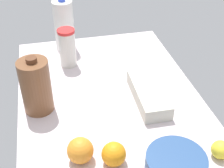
{
  "coord_description": "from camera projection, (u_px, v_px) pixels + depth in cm",
  "views": [
    {
      "loc": [
        -97.16,
        22.23,
        85.53
      ],
      "look_at": [
        0.0,
        0.0,
        13.0
      ],
      "focal_mm": 50.0,
      "sensor_mm": 36.0,
      "label": 1
    }
  ],
  "objects": [
    {
      "name": "orange_by_jug",
      "position": [
        80.0,
        150.0,
        1.03
      ],
      "size": [
        8.94,
        8.94,
        8.94
      ],
      "primitive_type": "sphere",
      "color": "orange",
      "rests_on": "countertop"
    },
    {
      "name": "egg_carton",
      "position": [
        148.0,
        94.0,
        1.29
      ],
      "size": [
        29.38,
        12.14,
        6.09
      ],
      "primitive_type": "cube",
      "rotation": [
        0.0,
        0.0,
        -0.03
      ],
      "color": "beige",
      "rests_on": "countertop"
    },
    {
      "name": "chocolate_milk_jug",
      "position": [
        36.0,
        86.0,
        1.2
      ],
      "size": [
        11.77,
        11.77,
        23.98
      ],
      "color": "brown",
      "rests_on": "countertop"
    },
    {
      "name": "lemon_beside_bowl",
      "position": [
        221.0,
        150.0,
        1.04
      ],
      "size": [
        6.4,
        6.4,
        6.4
      ],
      "primitive_type": "sphere",
      "color": "yellow",
      "rests_on": "countertop"
    },
    {
      "name": "milk_jug",
      "position": [
        64.0,
        25.0,
        1.59
      ],
      "size": [
        10.21,
        10.21,
        27.78
      ],
      "color": "white",
      "rests_on": "countertop"
    },
    {
      "name": "orange_near_front",
      "position": [
        114.0,
        154.0,
        1.02
      ],
      "size": [
        8.22,
        8.22,
        8.22
      ],
      "primitive_type": "sphere",
      "color": "orange",
      "rests_on": "countertop"
    },
    {
      "name": "countertop",
      "position": [
        112.0,
        106.0,
        1.3
      ],
      "size": [
        120.0,
        76.0,
        3.0
      ],
      "primitive_type": "cube",
      "color": "silver",
      "rests_on": "ground"
    },
    {
      "name": "tumbler_cup",
      "position": [
        67.0,
        48.0,
        1.48
      ],
      "size": [
        8.19,
        8.19,
        18.81
      ],
      "color": "silver",
      "rests_on": "countertop"
    },
    {
      "name": "mixing_bowl",
      "position": [
        176.0,
        164.0,
        1.0
      ],
      "size": [
        19.63,
        19.63,
        6.18
      ],
      "primitive_type": "cylinder",
      "color": "#2B4C7F",
      "rests_on": "countertop"
    }
  ]
}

